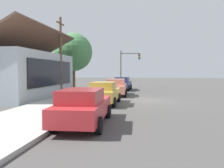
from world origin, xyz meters
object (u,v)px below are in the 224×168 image
(car_coral, at_px, (116,87))
(traffic_light_main, at_px, (128,63))
(car_cherry, at_px, (83,106))
(utility_pole_wooden, at_px, (61,55))
(car_navy, at_px, (123,83))
(fire_hydrant_red, at_px, (105,89))
(car_mustard, at_px, (104,93))
(shade_tree, at_px, (73,52))

(car_coral, height_order, traffic_light_main, traffic_light_main)
(car_cherry, distance_m, utility_pole_wooden, 13.52)
(car_navy, height_order, fire_hydrant_red, car_navy)
(car_mustard, xyz_separation_m, traffic_light_main, (16.91, -0.34, 2.68))
(car_cherry, height_order, fire_hydrant_red, car_cherry)
(car_navy, bearing_deg, fire_hydrant_red, 165.60)
(utility_pole_wooden, bearing_deg, fire_hydrant_red, -65.92)
(car_cherry, height_order, utility_pole_wooden, utility_pole_wooden)
(car_navy, bearing_deg, traffic_light_main, -2.67)
(car_coral, relative_size, car_navy, 1.00)
(car_mustard, height_order, utility_pole_wooden, utility_pole_wooden)
(utility_pole_wooden, bearing_deg, car_mustard, -136.71)
(car_mustard, bearing_deg, car_navy, -0.45)
(car_mustard, distance_m, traffic_light_main, 17.12)
(traffic_light_main, bearing_deg, utility_pole_wooden, 153.32)
(car_coral, bearing_deg, car_cherry, 177.42)
(car_mustard, distance_m, car_navy, 12.21)
(traffic_light_main, bearing_deg, car_navy, 176.09)
(car_coral, height_order, utility_pole_wooden, utility_pole_wooden)
(car_mustard, distance_m, shade_tree, 14.17)
(traffic_light_main, bearing_deg, shade_tree, 126.12)
(traffic_light_main, distance_m, fire_hydrant_red, 10.07)
(car_cherry, distance_m, car_navy, 18.49)
(car_cherry, distance_m, shade_tree, 19.90)
(car_cherry, xyz_separation_m, car_navy, (18.49, 0.22, -0.00))
(car_coral, bearing_deg, shade_tree, 41.49)
(car_mustard, bearing_deg, traffic_light_main, -1.51)
(car_mustard, bearing_deg, car_cherry, -178.21)
(car_mustard, relative_size, traffic_light_main, 0.84)
(car_navy, distance_m, utility_pole_wooden, 9.02)
(car_cherry, xyz_separation_m, fire_hydrant_red, (13.71, 1.55, -0.32))
(car_cherry, relative_size, traffic_light_main, 0.95)
(traffic_light_main, bearing_deg, car_cherry, 179.74)
(utility_pole_wooden, xyz_separation_m, fire_hydrant_red, (1.79, -4.00, -3.43))
(traffic_light_main, xyz_separation_m, utility_pole_wooden, (-11.26, 5.66, 0.44))
(traffic_light_main, xyz_separation_m, fire_hydrant_red, (-9.48, 1.66, -2.99))
(car_cherry, distance_m, traffic_light_main, 23.34)
(car_coral, distance_m, traffic_light_main, 11.37)
(car_navy, relative_size, shade_tree, 0.69)
(car_navy, height_order, shade_tree, shade_tree)
(fire_hydrant_red, bearing_deg, car_mustard, -169.94)
(car_coral, relative_size, fire_hydrant_red, 6.87)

